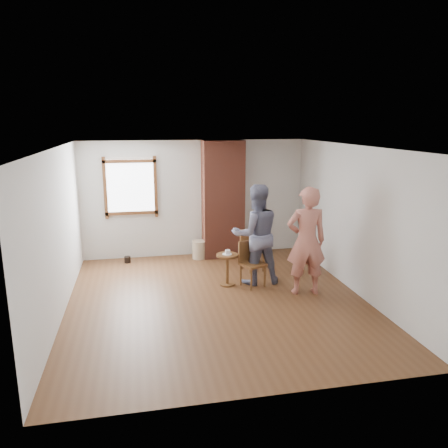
{
  "coord_description": "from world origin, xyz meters",
  "views": [
    {
      "loc": [
        -1.26,
        -6.88,
        3.01
      ],
      "look_at": [
        0.28,
        0.8,
        1.15
      ],
      "focal_mm": 35.0,
      "sensor_mm": 36.0,
      "label": 1
    }
  ],
  "objects_px": {
    "dining_chair_left": "(251,261)",
    "man": "(256,234)",
    "person_pink": "(306,241)",
    "dining_chair_right": "(251,247)",
    "side_table": "(227,264)",
    "stoneware_crock": "(199,250)"
  },
  "relations": [
    {
      "from": "dining_chair_left",
      "to": "person_pink",
      "type": "height_order",
      "value": "person_pink"
    },
    {
      "from": "stoneware_crock",
      "to": "dining_chair_left",
      "type": "bearing_deg",
      "value": -68.51
    },
    {
      "from": "stoneware_crock",
      "to": "man",
      "type": "xyz_separation_m",
      "value": [
        0.83,
        -1.69,
        0.74
      ]
    },
    {
      "from": "dining_chair_left",
      "to": "side_table",
      "type": "xyz_separation_m",
      "value": [
        -0.43,
        0.08,
        -0.07
      ]
    },
    {
      "from": "dining_chair_right",
      "to": "person_pink",
      "type": "bearing_deg",
      "value": -84.93
    },
    {
      "from": "side_table",
      "to": "dining_chair_right",
      "type": "bearing_deg",
      "value": 49.79
    },
    {
      "from": "side_table",
      "to": "person_pink",
      "type": "height_order",
      "value": "person_pink"
    },
    {
      "from": "man",
      "to": "person_pink",
      "type": "height_order",
      "value": "person_pink"
    },
    {
      "from": "dining_chair_right",
      "to": "person_pink",
      "type": "distance_m",
      "value": 1.64
    },
    {
      "from": "dining_chair_right",
      "to": "person_pink",
      "type": "height_order",
      "value": "person_pink"
    },
    {
      "from": "dining_chair_left",
      "to": "man",
      "type": "height_order",
      "value": "man"
    },
    {
      "from": "dining_chair_right",
      "to": "person_pink",
      "type": "relative_size",
      "value": 0.44
    },
    {
      "from": "stoneware_crock",
      "to": "dining_chair_right",
      "type": "height_order",
      "value": "dining_chair_right"
    },
    {
      "from": "stoneware_crock",
      "to": "dining_chair_right",
      "type": "bearing_deg",
      "value": -44.45
    },
    {
      "from": "person_pink",
      "to": "dining_chair_left",
      "type": "bearing_deg",
      "value": -28.64
    },
    {
      "from": "dining_chair_left",
      "to": "person_pink",
      "type": "relative_size",
      "value": 0.44
    },
    {
      "from": "man",
      "to": "dining_chair_left",
      "type": "bearing_deg",
      "value": 39.07
    },
    {
      "from": "stoneware_crock",
      "to": "side_table",
      "type": "xyz_separation_m",
      "value": [
        0.28,
        -1.72,
        0.2
      ]
    },
    {
      "from": "side_table",
      "to": "man",
      "type": "relative_size",
      "value": 0.32
    },
    {
      "from": "person_pink",
      "to": "dining_chair_right",
      "type": "bearing_deg",
      "value": -61.62
    },
    {
      "from": "dining_chair_left",
      "to": "person_pink",
      "type": "distance_m",
      "value": 1.14
    },
    {
      "from": "dining_chair_right",
      "to": "man",
      "type": "xyz_separation_m",
      "value": [
        -0.11,
        -0.76,
        0.47
      ]
    }
  ]
}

